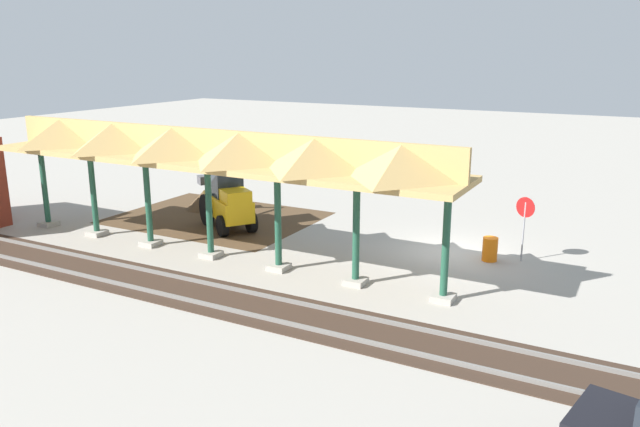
# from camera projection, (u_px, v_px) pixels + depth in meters

# --- Properties ---
(ground_plane) EXTENTS (120.00, 120.00, 0.00)m
(ground_plane) POSITION_uv_depth(u_px,v_px,m) (450.00, 252.00, 24.38)
(ground_plane) COLOR #9E998E
(dirt_work_zone) EXTENTS (9.12, 7.00, 0.01)m
(dirt_work_zone) POSITION_uv_depth(u_px,v_px,m) (216.00, 218.00, 29.39)
(dirt_work_zone) COLOR #4C3823
(dirt_work_zone) RESTS_ON ground
(platform_canopy) EXTENTS (19.47, 3.20, 4.90)m
(platform_canopy) POSITION_uv_depth(u_px,v_px,m) (206.00, 149.00, 22.78)
(platform_canopy) COLOR #9E998E
(platform_canopy) RESTS_ON ground
(rail_tracks) EXTENTS (60.00, 2.58, 0.15)m
(rail_tracks) POSITION_uv_depth(u_px,v_px,m) (364.00, 331.00, 17.48)
(rail_tracks) COLOR slate
(rail_tracks) RESTS_ON ground
(stop_sign) EXTENTS (0.72, 0.31, 2.46)m
(stop_sign) POSITION_uv_depth(u_px,v_px,m) (525.00, 215.00, 22.91)
(stop_sign) COLOR gray
(stop_sign) RESTS_ON ground
(backhoe) EXTENTS (4.79, 3.86, 2.82)m
(backhoe) POSITION_uv_depth(u_px,v_px,m) (227.00, 199.00, 27.53)
(backhoe) COLOR #EAB214
(backhoe) RESTS_ON ground
(dirt_mound) EXTENTS (3.68, 3.68, 1.92)m
(dirt_mound) POSITION_uv_depth(u_px,v_px,m) (205.00, 209.00, 31.06)
(dirt_mound) COLOR #4C3823
(dirt_mound) RESTS_ON ground
(traffic_barrel) EXTENTS (0.56, 0.56, 0.90)m
(traffic_barrel) POSITION_uv_depth(u_px,v_px,m) (490.00, 249.00, 23.29)
(traffic_barrel) COLOR orange
(traffic_barrel) RESTS_ON ground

